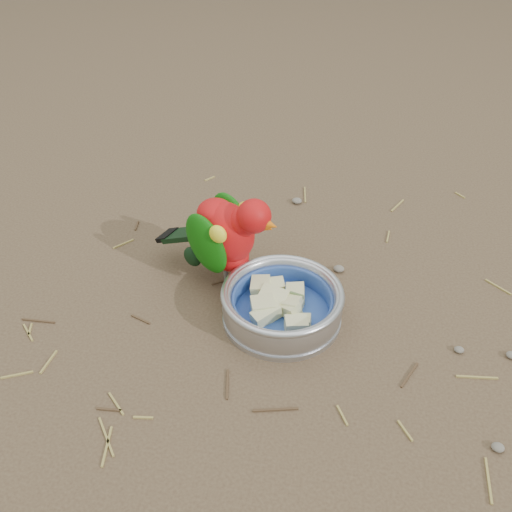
# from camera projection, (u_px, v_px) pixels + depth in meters

# --- Properties ---
(ground) EXTENTS (60.00, 60.00, 0.00)m
(ground) POSITION_uv_depth(u_px,v_px,m) (307.00, 311.00, 0.98)
(ground) COLOR brown
(food_bowl) EXTENTS (0.20, 0.20, 0.02)m
(food_bowl) POSITION_uv_depth(u_px,v_px,m) (282.00, 315.00, 0.96)
(food_bowl) COLOR #B2B2BA
(food_bowl) RESTS_ON ground
(bowl_wall) EXTENTS (0.20, 0.20, 0.04)m
(bowl_wall) POSITION_uv_depth(u_px,v_px,m) (282.00, 302.00, 0.94)
(bowl_wall) COLOR #B2B2BA
(bowl_wall) RESTS_ON food_bowl
(fruit_wedges) EXTENTS (0.12, 0.12, 0.03)m
(fruit_wedges) POSITION_uv_depth(u_px,v_px,m) (282.00, 305.00, 0.95)
(fruit_wedges) COLOR beige
(fruit_wedges) RESTS_ON food_bowl
(lory_parrot) EXTENTS (0.25, 0.18, 0.18)m
(lory_parrot) POSITION_uv_depth(u_px,v_px,m) (227.00, 241.00, 0.99)
(lory_parrot) COLOR red
(lory_parrot) RESTS_ON ground
(ground_debris) EXTENTS (0.90, 0.80, 0.01)m
(ground_debris) POSITION_uv_depth(u_px,v_px,m) (323.00, 290.00, 1.02)
(ground_debris) COLOR #9C8846
(ground_debris) RESTS_ON ground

